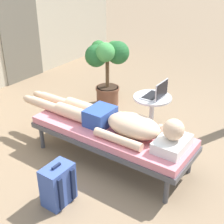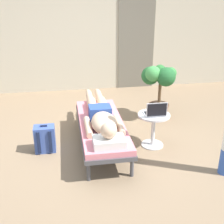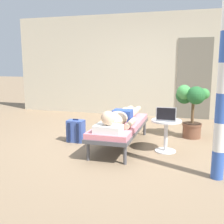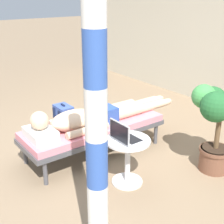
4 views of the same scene
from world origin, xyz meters
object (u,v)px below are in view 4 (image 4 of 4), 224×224
laptop (124,136)px  porch_post (96,114)px  person_reclining (91,117)px  lounge_chair (94,128)px  side_table (128,154)px  backpack (64,118)px  potted_plant (216,117)px

laptop → porch_post: (0.72, -0.82, 0.67)m
person_reclining → porch_post: 1.90m
lounge_chair → person_reclining: bearing=-90.0°
side_table → backpack: bearing=176.3°
side_table → lounge_chair: bearing=173.7°
potted_plant → porch_post: bearing=-79.3°
side_table → laptop: laptop is taller
laptop → porch_post: bearing=-48.8°
lounge_chair → porch_post: (1.49, -0.96, 0.90)m
backpack → potted_plant: (1.99, 0.86, 0.47)m
person_reclining → porch_post: porch_post is taller
lounge_chair → laptop: bearing=-10.0°
lounge_chair → person_reclining: person_reclining is taller
laptop → porch_post: 1.28m
potted_plant → porch_post: 1.96m
lounge_chair → backpack: bearing=178.6°
person_reclining → side_table: (0.78, -0.04, -0.16)m
lounge_chair → porch_post: porch_post is taller
side_table → potted_plant: size_ratio=0.51×
lounge_chair → laptop: (0.78, -0.14, 0.24)m
lounge_chair → side_table: bearing=-6.3°
person_reclining → side_table: person_reclining is taller
porch_post → potted_plant: bearing=100.7°
lounge_chair → side_table: size_ratio=3.54×
backpack → potted_plant: 2.22m
lounge_chair → laptop: laptop is taller
person_reclining → laptop: size_ratio=7.00×
side_table → potted_plant: (0.37, 0.96, 0.31)m
backpack → potted_plant: potted_plant is taller
person_reclining → side_table: size_ratio=4.15×
laptop → potted_plant: potted_plant is taller
person_reclining → porch_post: size_ratio=0.87×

